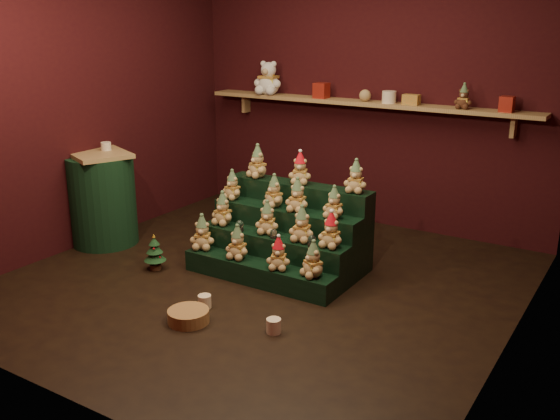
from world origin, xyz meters
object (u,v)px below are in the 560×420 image
Objects in this scene: mini_christmas_tree at (155,252)px; white_bear at (269,73)px; riser_tier_front at (258,273)px; mug_left at (205,302)px; snow_globe_b at (274,234)px; mug_right at (274,326)px; brown_bear at (464,96)px; snow_globe_c at (312,241)px; snow_globe_a at (240,226)px; side_table at (102,199)px; wicker_basket at (188,316)px.

white_bear reaches higher than mini_christmas_tree.
riser_tier_front is 0.62m from mug_left.
mug_left is at bearing -100.04° from snow_globe_b.
mug_right is 0.46× the size of brown_bear.
riser_tier_front is 4.23× the size of mini_christmas_tree.
white_bear is (-0.17, 2.10, 1.39)m from mini_christmas_tree.
mug_left is at bearing -116.69° from brown_bear.
snow_globe_c is 0.29× the size of mini_christmas_tree.
snow_globe_a is 0.79m from mini_christmas_tree.
side_table reaches higher than mini_christmas_tree.
mug_left is at bearing 3.07° from side_table.
snow_globe_c is at bearing 56.75° from mug_left.
side_table is 3.57m from brown_bear.
mug_left is at bearing 175.53° from mug_right.
snow_globe_a is at bearing 32.25° from mini_christmas_tree.
white_bear is (-1.10, 1.86, 1.46)m from riser_tier_front.
snow_globe_c reaches higher than snow_globe_b.
snow_globe_b reaches higher than riser_tier_front.
snow_globe_c is at bearing 26.39° from side_table.
white_bear is (-1.52, 1.70, 1.14)m from snow_globe_c.
mug_left reaches higher than wicker_basket.
wicker_basket is (-0.04, -0.86, -0.04)m from riser_tier_front.
snow_globe_a is at bearing -130.42° from brown_bear.
mini_christmas_tree is 1.08× the size of wicker_basket.
mug_left is 0.25m from wicker_basket.
snow_globe_a is at bearing 28.13° from side_table.
snow_globe_a reaches higher than mini_christmas_tree.
side_table is (-1.83, 0.01, 0.36)m from riser_tier_front.
riser_tier_front is 1.53× the size of side_table.
snow_globe_a is 0.29× the size of mini_christmas_tree.
mini_christmas_tree is at bearing -91.26° from white_bear.
snow_globe_a is 1.19× the size of snow_globe_b.
mug_right is at bearing -4.47° from mug_left.
brown_bear is at bearing 51.34° from snow_globe_a.
mug_right reaches higher than wicker_basket.
riser_tier_front is at bearing -65.19° from white_bear.
white_bear is (0.73, 1.85, 1.10)m from side_table.
side_table reaches higher than riser_tier_front.
riser_tier_front is 0.88m from mug_right.
snow_globe_a is 0.11× the size of side_table.
mini_christmas_tree is 3.13× the size of mug_right.
mug_right is at bearing 17.70° from wicker_basket.
snow_globe_b is at bearing 27.12° from side_table.
mug_left is (-0.08, -0.61, -0.04)m from riser_tier_front.
wicker_basket is at bearing -162.30° from mug_right.
side_table is (-2.25, -0.15, 0.04)m from snow_globe_c.
wicker_basket is at bearing -92.46° from riser_tier_front.
snow_globe_a reaches higher than mug_right.
snow_globe_c is 0.21× the size of white_bear.
mug_right is at bearing -62.15° from white_bear.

